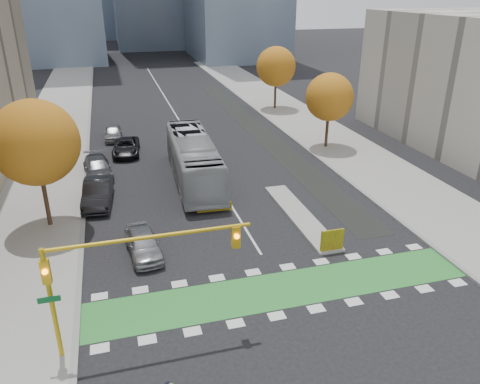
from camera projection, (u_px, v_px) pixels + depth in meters
ground at (294, 307)px, 22.49m from camera, size 300.00×300.00×0.00m
sidewalk_west at (39, 182)px, 36.77m from camera, size 7.00×120.00×0.15m
sidewalk_east at (350, 152)px, 43.42m from camera, size 7.00×120.00×0.15m
curb_west at (86, 177)px, 37.63m from camera, size 0.30×120.00×0.16m
curb_east at (315, 155)px, 42.56m from camera, size 0.30×120.00×0.16m
bike_crossing at (283, 289)px, 23.81m from camera, size 20.00×3.00×0.01m
centre_line at (174, 112)px, 57.76m from camera, size 0.15×70.00×0.01m
bike_lane_paint at (256, 129)px, 50.79m from camera, size 2.50×50.00×0.01m
median_island at (300, 215)px, 31.38m from camera, size 1.60×10.00×0.16m
hazard_board at (332, 240)px, 26.86m from camera, size 1.40×0.12×1.30m
tree_west at (36, 143)px, 27.86m from camera, size 5.20×5.20×8.22m
tree_east_near at (329, 97)px, 42.89m from camera, size 4.40×4.40×7.08m
tree_east_far at (276, 67)px, 56.97m from camera, size 4.80×4.80×7.65m
traffic_signal_west at (116, 266)px, 18.46m from camera, size 8.53×0.56×5.20m
bus at (193, 159)px, 36.54m from camera, size 3.56×13.03×3.60m
parked_car_a at (143, 243)px, 26.65m from camera, size 2.16×4.48×1.47m
parked_car_b at (97, 193)px, 32.90m from camera, size 2.24×5.34×1.72m
parked_car_c at (98, 168)px, 37.80m from camera, size 2.58×5.30×1.48m
parked_car_d at (126, 147)px, 42.84m from camera, size 2.78×5.24×1.40m
parked_car_e at (113, 133)px, 46.99m from camera, size 1.84×4.29×1.44m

